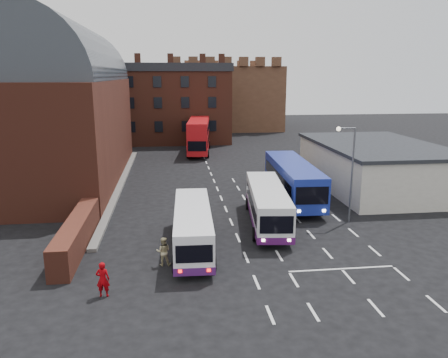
{
  "coord_description": "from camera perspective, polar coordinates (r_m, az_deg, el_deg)",
  "views": [
    {
      "loc": [
        -4.2,
        -24.48,
        10.54
      ],
      "look_at": [
        0.0,
        10.0,
        2.2
      ],
      "focal_mm": 35.0,
      "sensor_mm": 36.0,
      "label": 1
    }
  ],
  "objects": [
    {
      "name": "brick_terrace",
      "position": [
        70.69,
        -8.5,
        9.27
      ],
      "size": [
        22.0,
        10.0,
        11.0
      ],
      "primitive_type": "cube",
      "color": "brown",
      "rests_on": "ground"
    },
    {
      "name": "bus_white_outbound",
      "position": [
        27.05,
        -4.11,
        -5.99
      ],
      "size": [
        2.66,
        9.58,
        2.59
      ],
      "rotation": [
        0.0,
        0.0,
        -0.04
      ],
      "color": "white",
      "rests_on": "ground"
    },
    {
      "name": "bus_blue",
      "position": [
        37.61,
        8.98,
        0.1
      ],
      "size": [
        3.43,
        12.09,
        3.27
      ],
      "rotation": [
        0.0,
        0.0,
        3.1
      ],
      "color": "navy",
      "rests_on": "ground"
    },
    {
      "name": "railway_station",
      "position": [
        46.96,
        -21.13,
        9.06
      ],
      "size": [
        12.0,
        28.0,
        16.0
      ],
      "color": "#602B1E",
      "rests_on": "ground"
    },
    {
      "name": "pedestrian_beige",
      "position": [
        25.15,
        -7.92,
        -9.34
      ],
      "size": [
        0.84,
        0.67,
        1.66
      ],
      "primitive_type": "imported",
      "rotation": [
        0.0,
        0.0,
        3.08
      ],
      "color": "tan",
      "rests_on": "ground"
    },
    {
      "name": "ground",
      "position": [
        26.98,
        2.6,
        -9.51
      ],
      "size": [
        180.0,
        180.0,
        0.0
      ],
      "primitive_type": "plane",
      "color": "black"
    },
    {
      "name": "cream_building",
      "position": [
        43.82,
        19.2,
        1.71
      ],
      "size": [
        10.4,
        16.4,
        4.25
      ],
      "color": "beige",
      "rests_on": "ground"
    },
    {
      "name": "bus_red_double",
      "position": [
        59.92,
        -3.3,
        5.7
      ],
      "size": [
        3.84,
        11.66,
        4.58
      ],
      "rotation": [
        0.0,
        0.0,
        3.03
      ],
      "color": "red",
      "rests_on": "ground"
    },
    {
      "name": "bus_white_inbound",
      "position": [
        31.33,
        5.67,
        -3.09
      ],
      "size": [
        3.4,
        10.32,
        2.76
      ],
      "rotation": [
        0.0,
        0.0,
        3.03
      ],
      "color": "silver",
      "rests_on": "ground"
    },
    {
      "name": "street_lamp",
      "position": [
        32.35,
        16.05,
        1.71
      ],
      "size": [
        1.43,
        0.31,
        7.0
      ],
      "rotation": [
        0.0,
        0.0,
        -0.02
      ],
      "color": "#55585E",
      "rests_on": "ground"
    },
    {
      "name": "castle_keep",
      "position": [
        91.17,
        -0.52,
        10.64
      ],
      "size": [
        22.0,
        22.0,
        12.0
      ],
      "primitive_type": "cube",
      "color": "brown",
      "rests_on": "ground"
    },
    {
      "name": "pedestrian_red",
      "position": [
        22.41,
        -15.55,
        -12.52
      ],
      "size": [
        0.68,
        0.47,
        1.79
      ],
      "primitive_type": "imported",
      "rotation": [
        0.0,
        0.0,
        3.08
      ],
      "color": "#8F0207",
      "rests_on": "ground"
    },
    {
      "name": "forecourt_wall",
      "position": [
        28.81,
        -18.67,
        -6.79
      ],
      "size": [
        1.2,
        10.0,
        1.8
      ],
      "primitive_type": "cube",
      "color": "#602B1E",
      "rests_on": "ground"
    }
  ]
}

